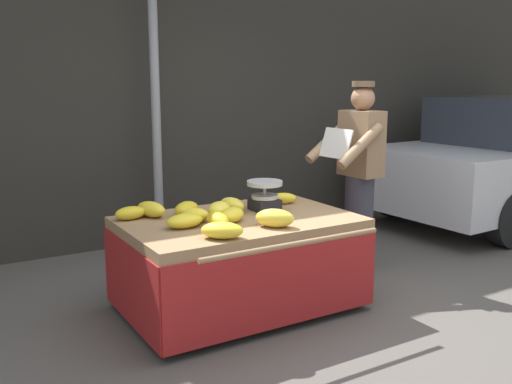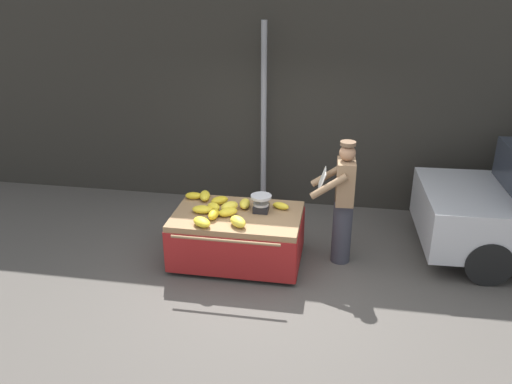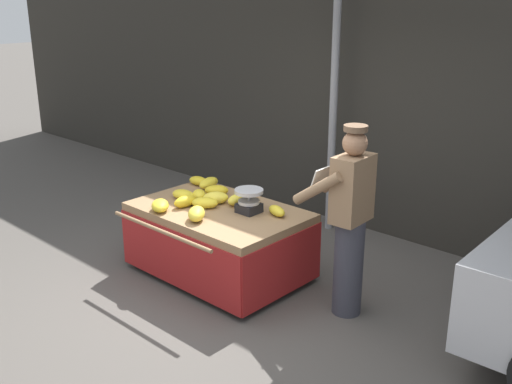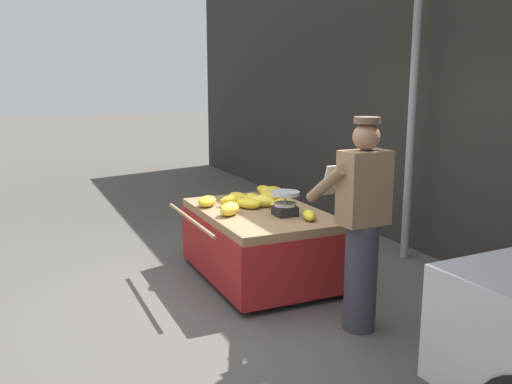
# 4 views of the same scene
# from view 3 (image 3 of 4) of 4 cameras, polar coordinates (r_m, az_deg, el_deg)

# --- Properties ---
(ground_plane) EXTENTS (60.00, 60.00, 0.00)m
(ground_plane) POSITION_cam_3_polar(r_m,az_deg,el_deg) (5.55, -3.56, -11.15)
(ground_plane) COLOR #514C47
(back_wall) EXTENTS (16.00, 0.24, 3.87)m
(back_wall) POSITION_cam_3_polar(r_m,az_deg,el_deg) (7.02, 12.65, 11.45)
(back_wall) COLOR #2D2B26
(back_wall) RESTS_ON ground
(street_pole) EXTENTS (0.09, 0.09, 3.03)m
(street_pole) POSITION_cam_3_polar(r_m,az_deg,el_deg) (6.98, 7.39, 8.22)
(street_pole) COLOR gray
(street_pole) RESTS_ON ground
(banana_cart) EXTENTS (1.72, 1.31, 0.72)m
(banana_cart) POSITION_cam_3_polar(r_m,az_deg,el_deg) (5.99, -3.58, -3.27)
(banana_cart) COLOR #93704C
(banana_cart) RESTS_ON ground
(weighing_scale) EXTENTS (0.28, 0.28, 0.23)m
(weighing_scale) POSITION_cam_3_polar(r_m,az_deg,el_deg) (5.76, -0.68, -0.85)
(weighing_scale) COLOR black
(weighing_scale) RESTS_ON banana_cart
(banana_bunch_0) EXTENTS (0.21, 0.32, 0.11)m
(banana_bunch_0) POSITION_cam_3_polar(r_m,az_deg,el_deg) (6.52, -4.53, 0.86)
(banana_bunch_0) COLOR yellow
(banana_bunch_0) RESTS_ON banana_cart
(banana_bunch_1) EXTENTS (0.26, 0.19, 0.09)m
(banana_bunch_1) POSITION_cam_3_polar(r_m,az_deg,el_deg) (5.71, 1.99, -1.80)
(banana_bunch_1) COLOR yellow
(banana_bunch_1) RESTS_ON banana_cart
(banana_bunch_2) EXTENTS (0.30, 0.31, 0.13)m
(banana_bunch_2) POSITION_cam_3_polar(r_m,az_deg,el_deg) (5.61, -5.69, -2.07)
(banana_bunch_2) COLOR yellow
(banana_bunch_2) RESTS_ON banana_cart
(banana_bunch_3) EXTENTS (0.29, 0.30, 0.12)m
(banana_bunch_3) POSITION_cam_3_polar(r_m,az_deg,el_deg) (6.04, -3.87, -0.55)
(banana_bunch_3) COLOR yellow
(banana_bunch_3) RESTS_ON banana_cart
(banana_bunch_4) EXTENTS (0.16, 0.28, 0.11)m
(banana_bunch_4) POSITION_cam_3_polar(r_m,az_deg,el_deg) (6.00, -1.73, -0.69)
(banana_bunch_4) COLOR yellow
(banana_bunch_4) RESTS_ON banana_cart
(banana_bunch_5) EXTENTS (0.31, 0.29, 0.11)m
(banana_bunch_5) POSITION_cam_3_polar(r_m,az_deg,el_deg) (5.92, -4.89, -1.03)
(banana_bunch_5) COLOR yellow
(banana_bunch_5) RESTS_ON banana_cart
(banana_bunch_6) EXTENTS (0.24, 0.23, 0.10)m
(banana_bunch_6) POSITION_cam_3_polar(r_m,az_deg,el_deg) (6.17, -5.44, -0.26)
(banana_bunch_6) COLOR yellow
(banana_bunch_6) RESTS_ON banana_cart
(banana_bunch_7) EXTENTS (0.29, 0.29, 0.11)m
(banana_bunch_7) POSITION_cam_3_polar(r_m,az_deg,el_deg) (6.28, -3.79, 0.16)
(banana_bunch_7) COLOR gold
(banana_bunch_7) RESTS_ON banana_cart
(banana_bunch_8) EXTENTS (0.28, 0.18, 0.10)m
(banana_bunch_8) POSITION_cam_3_polar(r_m,az_deg,el_deg) (6.20, -6.94, -0.25)
(banana_bunch_8) COLOR yellow
(banana_bunch_8) RESTS_ON banana_cart
(banana_bunch_9) EXTENTS (0.25, 0.16, 0.10)m
(banana_bunch_9) POSITION_cam_3_polar(r_m,az_deg,el_deg) (6.64, -5.51, 1.07)
(banana_bunch_9) COLOR gold
(banana_bunch_9) RESTS_ON banana_cart
(banana_bunch_10) EXTENTS (0.32, 0.31, 0.11)m
(banana_bunch_10) POSITION_cam_3_polar(r_m,az_deg,el_deg) (5.90, -9.12, -1.28)
(banana_bunch_10) COLOR yellow
(banana_bunch_10) RESTS_ON banana_cart
(banana_bunch_11) EXTENTS (0.14, 0.27, 0.11)m
(banana_bunch_11) POSITION_cam_3_polar(r_m,az_deg,el_deg) (5.98, -6.74, -0.88)
(banana_bunch_11) COLOR gold
(banana_bunch_11) RESTS_ON banana_cart
(vendor_person) EXTENTS (0.59, 0.53, 1.71)m
(vendor_person) POSITION_cam_3_polar(r_m,az_deg,el_deg) (5.21, 8.87, -2.74)
(vendor_person) COLOR #383842
(vendor_person) RESTS_ON ground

